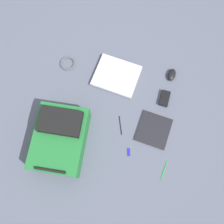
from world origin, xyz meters
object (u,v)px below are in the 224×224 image
object	(u,v)px
pen_black	(164,171)
usb_stick	(129,152)
book_red	(154,130)
power_brick	(165,98)
pen_blue	(120,125)
backpack	(60,139)
laptop	(116,76)
cable_coil	(68,63)
computer_mouse	(172,75)

from	to	relation	value
pen_black	usb_stick	distance (m)	0.27
book_red	power_brick	world-z (taller)	power_brick
book_red	pen_blue	world-z (taller)	book_red
usb_stick	book_red	bearing A→B (deg)	-130.99
backpack	usb_stick	xyz separation A→B (m)	(-0.47, 0.01, -0.09)
power_brick	book_red	bearing A→B (deg)	77.23
book_red	usb_stick	size ratio (longest dim) A/B	5.19
backpack	laptop	world-z (taller)	backpack
cable_coil	pen_blue	xyz separation A→B (m)	(-0.47, 0.43, -0.00)
book_red	computer_mouse	bearing A→B (deg)	-101.82
pen_blue	usb_stick	xyz separation A→B (m)	(-0.08, 0.18, -0.00)
book_red	usb_stick	world-z (taller)	book_red
pen_black	book_red	bearing A→B (deg)	-70.61
pen_black	pen_blue	bearing A→B (deg)	-39.27
book_red	cable_coil	distance (m)	0.82
power_brick	usb_stick	distance (m)	0.47
backpack	cable_coil	distance (m)	0.61
pen_black	usb_stick	xyz separation A→B (m)	(0.25, -0.09, -0.00)
book_red	power_brick	size ratio (longest dim) A/B	2.32
computer_mouse	usb_stick	size ratio (longest dim) A/B	1.91
laptop	usb_stick	size ratio (longest dim) A/B	7.18
book_red	usb_stick	bearing A→B (deg)	49.01
laptop	book_red	size ratio (longest dim) A/B	1.38
cable_coil	pen_blue	distance (m)	0.63
book_red	pen_black	size ratio (longest dim) A/B	2.07
computer_mouse	pen_blue	xyz separation A→B (m)	(0.33, 0.44, -0.02)
pen_blue	book_red	bearing A→B (deg)	179.58
backpack	pen_blue	xyz separation A→B (m)	(-0.39, -0.17, -0.09)
computer_mouse	pen_black	size ratio (longest dim) A/B	0.76
computer_mouse	power_brick	size ratio (longest dim) A/B	0.86
book_red	computer_mouse	xyz separation A→B (m)	(-0.09, -0.44, 0.01)
laptop	computer_mouse	world-z (taller)	computer_mouse
book_red	cable_coil	bearing A→B (deg)	-31.24
pen_black	usb_stick	bearing A→B (deg)	-20.13
computer_mouse	backpack	bearing A→B (deg)	51.81
laptop	pen_blue	distance (m)	0.38
cable_coil	power_brick	distance (m)	0.78
pen_black	pen_blue	size ratio (longest dim) A/B	0.96
pen_black	pen_blue	xyz separation A→B (m)	(0.33, -0.27, -0.00)
pen_blue	usb_stick	distance (m)	0.20
backpack	book_red	size ratio (longest dim) A/B	1.67
power_brick	laptop	bearing A→B (deg)	-18.87
pen_black	computer_mouse	bearing A→B (deg)	-89.69
laptop	pen_black	xyz separation A→B (m)	(-0.41, 0.64, -0.01)
computer_mouse	power_brick	world-z (taller)	computer_mouse
laptop	power_brick	xyz separation A→B (m)	(-0.37, 0.13, -0.00)
computer_mouse	usb_stick	world-z (taller)	computer_mouse
backpack	pen_black	xyz separation A→B (m)	(-0.72, 0.11, -0.09)
computer_mouse	pen_blue	size ratio (longest dim) A/B	0.73
laptop	power_brick	distance (m)	0.40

